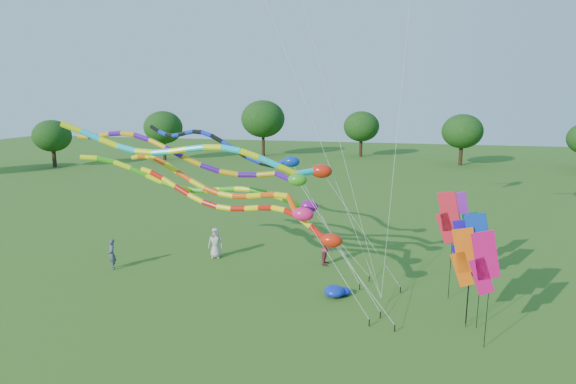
% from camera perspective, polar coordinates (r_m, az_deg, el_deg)
% --- Properties ---
extents(ground, '(160.00, 160.00, 0.00)m').
position_cam_1_polar(ground, '(19.38, 2.66, -17.30)').
color(ground, '#2B5D18').
rests_on(ground, ground).
extents(tree_ring, '(121.29, 121.20, 9.50)m').
position_cam_1_polar(tree_ring, '(20.16, 3.18, 0.30)').
color(tree_ring, '#382314').
rests_on(tree_ring, ground).
extents(tube_kite_red, '(13.23, 4.61, 6.09)m').
position_cam_1_polar(tube_kite_red, '(22.48, -3.94, -2.34)').
color(tube_kite_red, black).
rests_on(tube_kite_red, ground).
extents(tube_kite_orange, '(13.27, 5.16, 6.80)m').
position_cam_1_polar(tube_kite_orange, '(22.99, -6.61, 0.29)').
color(tube_kite_orange, black).
rests_on(tube_kite_orange, ground).
extents(tube_kite_purple, '(15.73, 2.84, 8.22)m').
position_cam_1_polar(tube_kite_purple, '(22.67, -10.30, 3.90)').
color(tube_kite_purple, black).
rests_on(tube_kite_purple, ground).
extents(tube_kite_blue, '(13.31, 5.13, 7.99)m').
position_cam_1_polar(tube_kite_blue, '(26.32, -6.92, 5.29)').
color(tube_kite_blue, black).
rests_on(tube_kite_blue, ground).
extents(tube_kite_cyan, '(15.15, 3.23, 8.62)m').
position_cam_1_polar(tube_kite_cyan, '(21.97, -7.35, 4.16)').
color(tube_kite_cyan, black).
rests_on(tube_kite_cyan, ground).
extents(tube_kite_green, '(15.08, 1.25, 6.77)m').
position_cam_1_polar(tube_kite_green, '(25.04, -7.81, 0.36)').
color(tube_kite_green, black).
rests_on(tube_kite_green, ground).
extents(banner_pole_blue_a, '(1.13, 0.43, 4.47)m').
position_cam_1_polar(banner_pole_blue_a, '(20.85, 20.22, -6.33)').
color(banner_pole_blue_a, black).
rests_on(banner_pole_blue_a, ground).
extents(banner_pole_violet, '(1.16, 0.23, 4.49)m').
position_cam_1_polar(banner_pole_violet, '(26.34, 19.62, -2.60)').
color(banner_pole_violet, black).
rests_on(banner_pole_violet, ground).
extents(banner_pole_orange, '(1.16, 0.15, 4.23)m').
position_cam_1_polar(banner_pole_orange, '(20.54, 20.20, -7.29)').
color(banner_pole_orange, black).
rests_on(banner_pole_orange, ground).
extents(banner_pole_red, '(1.13, 0.41, 5.11)m').
position_cam_1_polar(banner_pole_red, '(23.01, 18.45, -2.91)').
color(banner_pole_red, black).
rests_on(banner_pole_red, ground).
extents(banner_pole_blue_b, '(1.13, 0.42, 4.84)m').
position_cam_1_polar(banner_pole_blue_b, '(20.48, 21.46, -5.66)').
color(banner_pole_blue_b, black).
rests_on(banner_pole_blue_b, ground).
extents(banner_pole_magenta_b, '(1.16, 0.25, 4.58)m').
position_cam_1_polar(banner_pole_magenta_b, '(19.02, 22.23, -7.82)').
color(banner_pole_magenta_b, black).
rests_on(banner_pole_magenta_b, ground).
extents(banner_pole_green, '(1.16, 0.14, 3.70)m').
position_cam_1_polar(banner_pole_green, '(25.57, 20.80, -4.91)').
color(banner_pole_green, black).
rests_on(banner_pole_green, ground).
extents(blue_nylon_heap, '(1.69, 1.62, 0.53)m').
position_cam_1_polar(blue_nylon_heap, '(23.51, 6.66, -11.35)').
color(blue_nylon_heap, '#0D27B3').
rests_on(blue_nylon_heap, ground).
extents(person_a, '(0.96, 0.71, 1.77)m').
position_cam_1_polar(person_a, '(28.35, -8.59, -5.98)').
color(person_a, '#B9B2A7').
rests_on(person_a, ground).
extents(person_b, '(0.70, 0.72, 1.67)m').
position_cam_1_polar(person_b, '(27.96, -20.16, -6.93)').
color(person_b, '#444B5F').
rests_on(person_b, ground).
extents(person_c, '(0.67, 0.86, 1.77)m').
position_cam_1_polar(person_c, '(27.07, 4.66, -6.73)').
color(person_c, maroon).
rests_on(person_c, ground).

